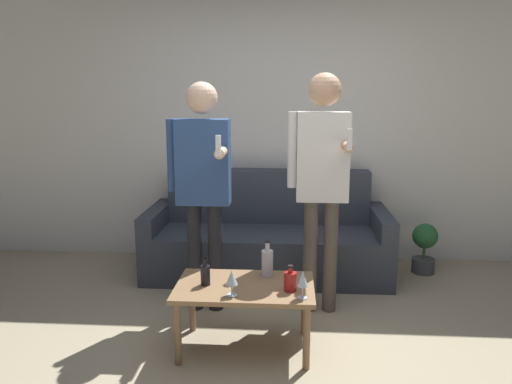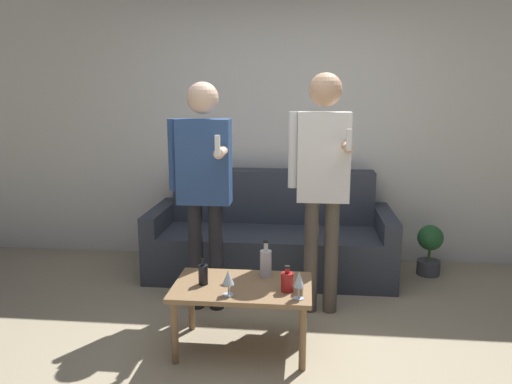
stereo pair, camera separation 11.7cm
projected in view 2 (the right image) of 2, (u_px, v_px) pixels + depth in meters
The scene contains 12 objects.
ground_plane at pixel (267, 365), 3.06m from camera, with size 16.00×16.00×0.00m, color tan.
wall_back at pixel (285, 123), 4.82m from camera, with size 8.00×0.06×2.70m.
couch at pixel (271, 238), 4.59m from camera, with size 2.17×0.85×0.92m.
coffee_table at pixel (242, 293), 3.19m from camera, with size 0.88×0.55×0.44m.
bottle_orange at pixel (203, 274), 3.18m from camera, with size 0.06×0.06×0.18m.
bottle_green at pixel (287, 281), 3.07m from camera, with size 0.08×0.08×0.16m.
bottle_dark at pixel (266, 262), 3.31m from camera, with size 0.08×0.08×0.25m.
wine_glass_near at pixel (228, 278), 3.00m from camera, with size 0.07×0.07×0.16m.
wine_glass_far at pixel (299, 280), 2.95m from camera, with size 0.06×0.06×0.17m.
person_standing_left at pixel (204, 177), 3.67m from camera, with size 0.46×0.43×1.72m.
person_standing_right at pixel (323, 171), 3.61m from camera, with size 0.44×0.44×1.78m.
potted_plant at pixel (430, 247), 4.52m from camera, with size 0.23×0.23×0.46m.
Camera 2 is at (0.21, -2.78, 1.66)m, focal length 35.00 mm.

